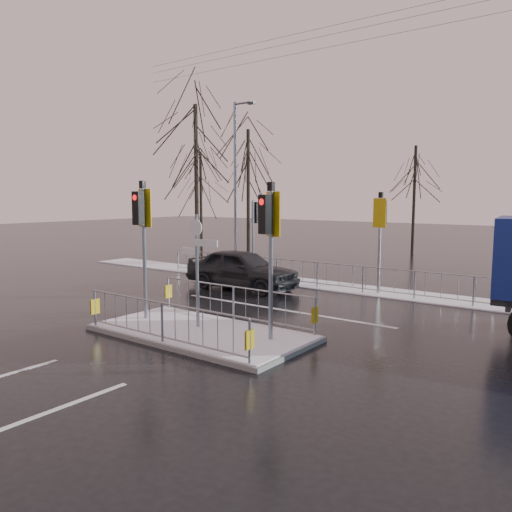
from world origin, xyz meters
The scene contains 11 objects.
ground centered at (0.00, 0.00, 0.00)m, with size 120.00×120.00×0.00m, color black.
snow_verge centered at (0.00, 8.60, 0.02)m, with size 30.00×2.00×0.04m, color white.
lane_markings centered at (0.00, -0.33, 0.00)m, with size 8.00×11.38×0.01m.
traffic_island centered at (-0.01, 0.01, 0.39)m, with size 6.00×3.04×4.15m.
far_kerb_fixtures centered at (0.29, 8.09, 1.02)m, with size 18.00×0.65×3.83m.
car_far_lane centered at (-3.29, 5.96, 0.81)m, with size 1.91×4.75×1.62m, color black.
tree_near_a centered at (-10.50, 11.00, 6.11)m, with size 4.75×4.75×8.97m.
tree_near_b centered at (-8.00, 12.50, 5.15)m, with size 4.00×4.00×7.55m.
tree_near_c centered at (-12.50, 13.50, 4.50)m, with size 3.50×3.50×6.61m.
tree_far_a centered at (-2.00, 22.00, 4.82)m, with size 3.75×3.75×7.08m.
street_lamp_left centered at (-6.43, 9.50, 4.49)m, with size 1.25×0.18×8.20m.
Camera 1 is at (8.97, -9.58, 3.69)m, focal length 35.00 mm.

